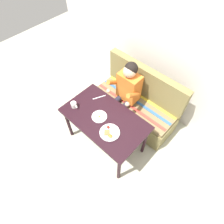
{
  "coord_description": "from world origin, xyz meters",
  "views": [
    {
      "loc": [
        1.07,
        -1.0,
        2.88
      ],
      "look_at": [
        0.0,
        0.15,
        0.72
      ],
      "focal_mm": 30.25,
      "sensor_mm": 36.0,
      "label": 1
    }
  ],
  "objects_px": {
    "knife": "(99,97)",
    "table": "(105,121)",
    "plate_eggs": "(99,117)",
    "person": "(126,90)",
    "couch": "(136,104)",
    "coffee_mug": "(74,105)",
    "plate_breakfast": "(109,132)"
  },
  "relations": [
    {
      "from": "knife",
      "to": "table",
      "type": "bearing_deg",
      "value": -8.04
    },
    {
      "from": "plate_eggs",
      "to": "person",
      "type": "bearing_deg",
      "value": 94.71
    },
    {
      "from": "couch",
      "to": "knife",
      "type": "distance_m",
      "value": 0.75
    },
    {
      "from": "coffee_mug",
      "to": "knife",
      "type": "relative_size",
      "value": 0.59
    },
    {
      "from": "person",
      "to": "coffee_mug",
      "type": "bearing_deg",
      "value": -114.44
    },
    {
      "from": "person",
      "to": "coffee_mug",
      "type": "height_order",
      "value": "person"
    },
    {
      "from": "couch",
      "to": "coffee_mug",
      "type": "height_order",
      "value": "couch"
    },
    {
      "from": "plate_eggs",
      "to": "coffee_mug",
      "type": "distance_m",
      "value": 0.41
    },
    {
      "from": "person",
      "to": "coffee_mug",
      "type": "relative_size",
      "value": 10.27
    },
    {
      "from": "person",
      "to": "table",
      "type": "bearing_deg",
      "value": -78.74
    },
    {
      "from": "knife",
      "to": "coffee_mug",
      "type": "bearing_deg",
      "value": -84.69
    },
    {
      "from": "plate_breakfast",
      "to": "plate_eggs",
      "type": "bearing_deg",
      "value": 162.14
    },
    {
      "from": "table",
      "to": "couch",
      "type": "xyz_separation_m",
      "value": [
        0.0,
        0.76,
        -0.32
      ]
    },
    {
      "from": "table",
      "to": "coffee_mug",
      "type": "bearing_deg",
      "value": -161.13
    },
    {
      "from": "table",
      "to": "couch",
      "type": "distance_m",
      "value": 0.83
    },
    {
      "from": "knife",
      "to": "person",
      "type": "bearing_deg",
      "value": 87.06
    },
    {
      "from": "table",
      "to": "coffee_mug",
      "type": "height_order",
      "value": "coffee_mug"
    },
    {
      "from": "couch",
      "to": "knife",
      "type": "bearing_deg",
      "value": -120.19
    },
    {
      "from": "coffee_mug",
      "to": "knife",
      "type": "xyz_separation_m",
      "value": [
        0.14,
        0.37,
        -0.04
      ]
    },
    {
      "from": "person",
      "to": "plate_breakfast",
      "type": "distance_m",
      "value": 0.79
    },
    {
      "from": "table",
      "to": "plate_eggs",
      "type": "height_order",
      "value": "plate_eggs"
    },
    {
      "from": "table",
      "to": "couch",
      "type": "height_order",
      "value": "couch"
    },
    {
      "from": "couch",
      "to": "knife",
      "type": "xyz_separation_m",
      "value": [
        -0.32,
        -0.55,
        0.4
      ]
    },
    {
      "from": "table",
      "to": "coffee_mug",
      "type": "xyz_separation_m",
      "value": [
        -0.46,
        -0.16,
        0.13
      ]
    },
    {
      "from": "couch",
      "to": "plate_breakfast",
      "type": "bearing_deg",
      "value": -76.72
    },
    {
      "from": "plate_eggs",
      "to": "coffee_mug",
      "type": "relative_size",
      "value": 1.79
    },
    {
      "from": "couch",
      "to": "coffee_mug",
      "type": "xyz_separation_m",
      "value": [
        -0.46,
        -0.92,
        0.45
      ]
    },
    {
      "from": "couch",
      "to": "knife",
      "type": "relative_size",
      "value": 7.2
    },
    {
      "from": "plate_breakfast",
      "to": "plate_eggs",
      "type": "height_order",
      "value": "plate_breakfast"
    },
    {
      "from": "person",
      "to": "couch",
      "type": "bearing_deg",
      "value": 56.12
    },
    {
      "from": "plate_breakfast",
      "to": "plate_eggs",
      "type": "distance_m",
      "value": 0.29
    },
    {
      "from": "plate_breakfast",
      "to": "coffee_mug",
      "type": "height_order",
      "value": "coffee_mug"
    }
  ]
}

